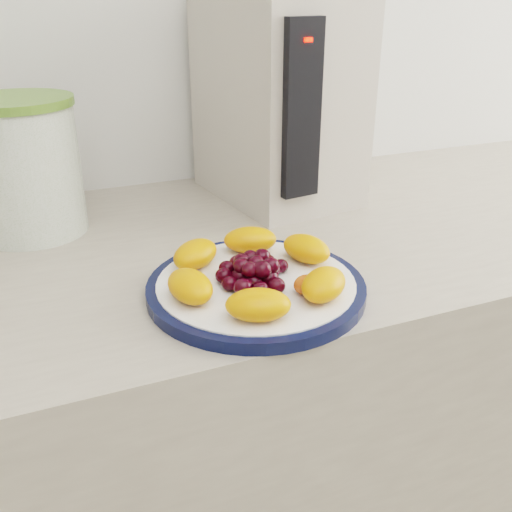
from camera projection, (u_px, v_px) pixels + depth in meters
name	position (u px, v px, depth m)	size (l,w,h in m)	color
counter	(223.00, 467.00, 1.03)	(3.50, 0.60, 0.90)	#A89C8A
cabinet_face	(223.00, 479.00, 1.04)	(3.48, 0.58, 0.84)	#9E814C
plate_rim	(256.00, 288.00, 0.69)	(0.26, 0.26, 0.01)	black
plate_face	(256.00, 287.00, 0.69)	(0.24, 0.24, 0.02)	white
canister	(26.00, 171.00, 0.83)	(0.16, 0.16, 0.19)	#446122
canister_lid	(13.00, 102.00, 0.79)	(0.16, 0.16, 0.01)	olive
appliance_body	(277.00, 97.00, 0.95)	(0.19, 0.27, 0.34)	#BBB0A2
appliance_panel	(301.00, 111.00, 0.82)	(0.06, 0.02, 0.25)	black
appliance_led	(308.00, 40.00, 0.77)	(0.01, 0.01, 0.01)	#FF0C05
fruit_plate	(256.00, 269.00, 0.68)	(0.23, 0.23, 0.03)	orange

